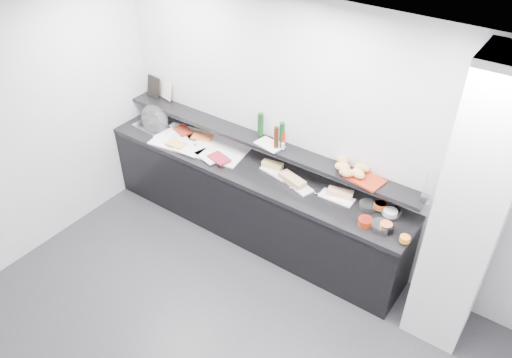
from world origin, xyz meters
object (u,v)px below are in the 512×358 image
Objects in this scene: condiment_tray at (269,145)px; bread_tray at (365,179)px; cloche_base at (151,127)px; carafe at (429,188)px; sandwich_plate_mid at (298,185)px; framed_print at (153,87)px.

condiment_tray is 1.08m from bread_tray.
cloche_base is 1.60m from condiment_tray.
carafe reaches higher than bread_tray.
cloche_base reaches higher than sandwich_plate_mid.
cloche_base is 2.66m from bread_tray.
framed_print is 0.87× the size of carafe.
bread_tray is (2.65, 0.20, 0.24)m from cloche_base.
carafe is (1.21, 0.18, 0.39)m from sandwich_plate_mid.
framed_print is (-0.19, 0.28, 0.36)m from cloche_base.
cloche_base is 3.26m from carafe.
cloche_base is 1.35× the size of carafe.
sandwich_plate_mid is (2.02, 0.05, -0.01)m from cloche_base.
cloche_base is 1.37× the size of condiment_tray.
bread_tray reaches higher than cloche_base.
sandwich_plate_mid is 1.15× the size of carafe.
cloche_base is 1.55× the size of framed_print.
bread_tray reaches higher than sandwich_plate_mid.
cloche_base is at bearing -175.99° from carafe.
sandwich_plate_mid is 0.70m from bread_tray.
bread_tray reaches higher than condiment_tray.
carafe is (3.41, -0.06, 0.02)m from framed_print.
framed_print reaches higher than condiment_tray.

